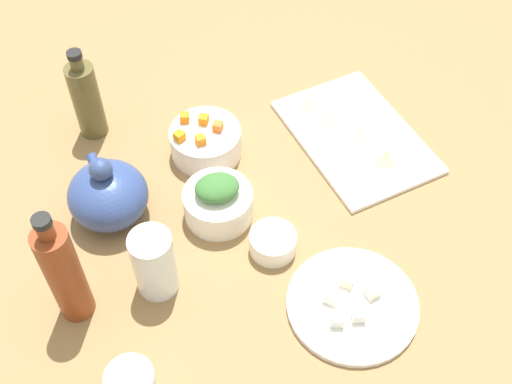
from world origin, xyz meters
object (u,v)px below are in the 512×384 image
at_px(bottle_1, 64,273).
at_px(bottle_0, 86,99).
at_px(teapot, 108,194).
at_px(cutting_board, 356,136).
at_px(drinking_glass_0, 154,263).
at_px(bowl_small_side, 273,243).
at_px(bowl_greens, 218,204).
at_px(plate_tofu, 352,304).
at_px(bowl_carrots, 206,142).

bearing_deg(bottle_1, bottle_0, -21.61).
relative_size(teapot, bottle_0, 0.80).
distance_m(cutting_board, drinking_glass_0, 0.52).
relative_size(teapot, bottle_1, 0.65).
xyz_separation_m(bowl_small_side, bottle_1, (0.04, 0.35, 0.09)).
bearing_deg(drinking_glass_0, bowl_small_side, -96.41).
bearing_deg(bowl_greens, teapot, 62.89).
relative_size(cutting_board, teapot, 2.01).
xyz_separation_m(bottle_1, drinking_glass_0, (-0.02, -0.14, -0.04)).
distance_m(plate_tofu, bottle_0, 0.66).
bearing_deg(bowl_carrots, teapot, 105.93).
xyz_separation_m(plate_tofu, bowl_greens, (0.28, 0.12, 0.02)).
xyz_separation_m(bottle_0, bottle_1, (-0.39, 0.15, 0.02)).
distance_m(plate_tofu, bottle_1, 0.48).
bearing_deg(bowl_carrots, plate_tofu, -170.00).
distance_m(plate_tofu, bowl_small_side, 0.18).
height_order(bottle_0, drinking_glass_0, bottle_0).
height_order(bowl_carrots, drinking_glass_0, drinking_glass_0).
bearing_deg(drinking_glass_0, teapot, 6.46).
height_order(bowl_carrots, bowl_small_side, bowl_carrots).
height_order(plate_tofu, drinking_glass_0, drinking_glass_0).
relative_size(teapot, drinking_glass_0, 1.22).
distance_m(bowl_carrots, drinking_glass_0, 0.32).
xyz_separation_m(cutting_board, bottle_1, (-0.12, 0.63, 0.11)).
distance_m(teapot, bottle_1, 0.21).
height_order(teapot, bottle_1, bottle_1).
distance_m(bowl_carrots, teapot, 0.23).
bearing_deg(plate_tofu, bowl_carrots, 10.00).
bearing_deg(bottle_1, bowl_small_side, -96.91).
relative_size(bowl_greens, drinking_glass_0, 0.96).
distance_m(bowl_greens, bowl_small_side, 0.13).
distance_m(plate_tofu, bowl_carrots, 0.44).
height_order(plate_tofu, bowl_small_side, bowl_small_side).
bearing_deg(bowl_greens, plate_tofu, -156.79).
relative_size(bowl_greens, bottle_0, 0.63).
height_order(bowl_small_side, bottle_1, bottle_1).
xyz_separation_m(cutting_board, drinking_glass_0, (-0.14, 0.49, 0.06)).
distance_m(bowl_carrots, bottle_0, 0.25).
relative_size(plate_tofu, bottle_1, 0.88).
relative_size(plate_tofu, drinking_glass_0, 1.66).
height_order(bowl_greens, bottle_0, bottle_0).
bearing_deg(bowl_small_side, bowl_carrots, 2.23).
bearing_deg(plate_tofu, bottle_1, 63.57).
bearing_deg(bottle_0, cutting_board, -119.11).
bearing_deg(bowl_small_side, bottle_1, 83.09).
bearing_deg(cutting_board, teapot, 85.58).
bearing_deg(bottle_0, drinking_glass_0, 177.69).
xyz_separation_m(plate_tofu, bowl_small_side, (0.16, 0.07, 0.01)).
distance_m(bowl_greens, bottle_0, 0.35).
bearing_deg(bottle_1, teapot, -35.49).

